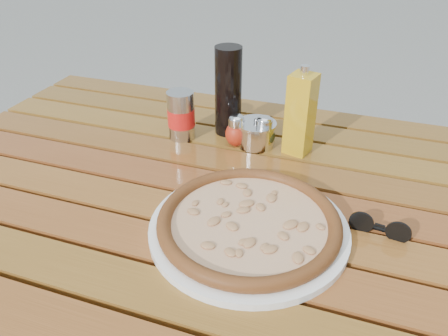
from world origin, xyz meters
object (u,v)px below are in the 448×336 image
(oregano_shaker, at_px, (264,132))
(parmesan_tin, at_px, (256,133))
(sunglasses, at_px, (380,227))
(olive_oil_cruet, at_px, (300,114))
(table, at_px, (221,213))
(pizza, at_px, (249,221))
(dark_bottle, at_px, (228,91))
(soda_can, at_px, (181,116))
(pepper_shaker, at_px, (237,131))
(plate, at_px, (249,228))

(oregano_shaker, distance_m, parmesan_tin, 0.02)
(sunglasses, bearing_deg, olive_oil_cruet, 135.15)
(table, distance_m, pizza, 0.19)
(pizza, xyz_separation_m, parmesan_tin, (-0.08, 0.32, 0.01))
(sunglasses, bearing_deg, dark_bottle, 149.68)
(dark_bottle, height_order, sunglasses, dark_bottle)
(dark_bottle, xyz_separation_m, olive_oil_cruet, (0.19, -0.04, -0.01))
(soda_can, height_order, sunglasses, soda_can)
(pepper_shaker, relative_size, olive_oil_cruet, 0.39)
(soda_can, bearing_deg, olive_oil_cruet, 4.71)
(oregano_shaker, bearing_deg, pizza, -79.96)
(dark_bottle, relative_size, parmesan_tin, 1.95)
(table, xyz_separation_m, olive_oil_cruet, (0.12, 0.19, 0.17))
(oregano_shaker, height_order, dark_bottle, dark_bottle)
(dark_bottle, bearing_deg, parmesan_tin, -26.63)
(table, relative_size, plate, 3.89)
(table, relative_size, pepper_shaker, 17.07)
(table, height_order, soda_can, soda_can)
(plate, bearing_deg, oregano_shaker, 100.04)
(soda_can, xyz_separation_m, parmesan_tin, (0.19, 0.02, -0.03))
(sunglasses, bearing_deg, soda_can, 161.81)
(soda_can, bearing_deg, dark_bottle, 33.29)
(sunglasses, bearing_deg, plate, -156.02)
(pizza, height_order, oregano_shaker, oregano_shaker)
(plate, relative_size, parmesan_tin, 3.18)
(pepper_shaker, height_order, parmesan_tin, pepper_shaker)
(pizza, xyz_separation_m, pepper_shaker, (-0.12, 0.30, 0.02))
(pizza, relative_size, dark_bottle, 1.90)
(soda_can, relative_size, sunglasses, 1.08)
(oregano_shaker, bearing_deg, soda_can, -174.80)
(pizza, xyz_separation_m, dark_bottle, (-0.16, 0.36, 0.09))
(table, height_order, parmesan_tin, parmesan_tin)
(oregano_shaker, bearing_deg, plate, -79.96)
(plate, distance_m, parmesan_tin, 0.33)
(pepper_shaker, bearing_deg, table, -82.83)
(pizza, height_order, pepper_shaker, pepper_shaker)
(oregano_shaker, relative_size, sunglasses, 0.74)
(table, height_order, plate, plate)
(pizza, bearing_deg, olive_oil_cruet, 85.34)
(sunglasses, bearing_deg, pepper_shaker, 152.89)
(plate, height_order, sunglasses, sunglasses)
(dark_bottle, bearing_deg, sunglasses, -37.08)
(soda_can, bearing_deg, sunglasses, -24.95)
(plate, height_order, soda_can, soda_can)
(dark_bottle, bearing_deg, plate, -65.84)
(plate, height_order, oregano_shaker, oregano_shaker)
(table, xyz_separation_m, pepper_shaker, (-0.02, 0.17, 0.11))
(pizza, xyz_separation_m, oregano_shaker, (-0.06, 0.31, 0.02))
(plate, xyz_separation_m, olive_oil_cruet, (0.03, 0.32, 0.09))
(plate, relative_size, sunglasses, 3.25)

